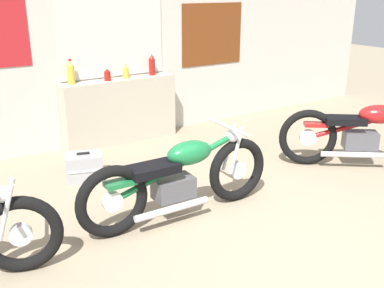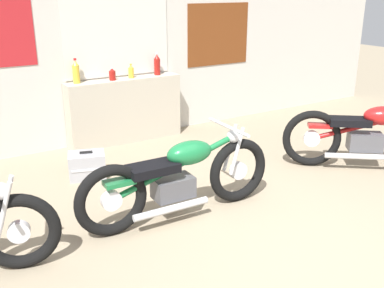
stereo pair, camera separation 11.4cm
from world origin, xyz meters
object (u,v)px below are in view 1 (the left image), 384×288
(bottle_left_center, at_px, (107,75))
(bottle_right_center, at_px, (152,65))
(bottle_center, at_px, (126,72))
(bottle_leftmost, at_px, (71,73))
(motorcycle_red, at_px, (367,133))
(hard_case_silver, at_px, (84,166))
(motorcycle_green, at_px, (180,178))

(bottle_left_center, height_order, bottle_right_center, bottle_right_center)
(bottle_left_center, distance_m, bottle_center, 0.28)
(bottle_leftmost, distance_m, bottle_center, 0.74)
(bottle_center, bearing_deg, bottle_left_center, -176.64)
(motorcycle_red, height_order, hard_case_silver, motorcycle_red)
(motorcycle_green, height_order, hard_case_silver, motorcycle_green)
(bottle_left_center, relative_size, hard_case_silver, 0.36)
(bottle_leftmost, bearing_deg, bottle_center, -3.01)
(bottle_right_center, bearing_deg, hard_case_silver, -145.72)
(bottle_leftmost, height_order, motorcycle_green, bottle_leftmost)
(bottle_center, height_order, bottle_right_center, bottle_right_center)
(bottle_left_center, relative_size, bottle_center, 0.89)
(motorcycle_green, bearing_deg, bottle_right_center, 67.09)
(bottle_left_center, bearing_deg, bottle_leftmost, 173.23)
(motorcycle_green, relative_size, hard_case_silver, 4.21)
(motorcycle_green, bearing_deg, motorcycle_red, -3.10)
(motorcycle_red, distance_m, hard_case_silver, 3.32)
(hard_case_silver, bearing_deg, bottle_left_center, 51.95)
(bottle_right_center, bearing_deg, bottle_leftmost, 178.60)
(motorcycle_red, xyz_separation_m, hard_case_silver, (-2.96, 1.48, -0.27))
(bottle_left_center, height_order, hard_case_silver, bottle_left_center)
(bottle_left_center, height_order, bottle_center, bottle_center)
(motorcycle_red, bearing_deg, motorcycle_green, 176.90)
(bottle_center, relative_size, motorcycle_green, 0.10)
(bottle_leftmost, distance_m, bottle_left_center, 0.47)
(bottle_left_center, distance_m, motorcycle_red, 3.33)
(bottle_leftmost, height_order, bottle_left_center, bottle_leftmost)
(bottle_right_center, xyz_separation_m, motorcycle_green, (-0.97, -2.30, -0.62))
(motorcycle_green, bearing_deg, bottle_leftmost, 94.19)
(bottle_right_center, bearing_deg, motorcycle_green, -112.91)
(bottle_right_center, relative_size, hard_case_silver, 0.67)
(bottle_center, bearing_deg, bottle_leftmost, 176.99)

